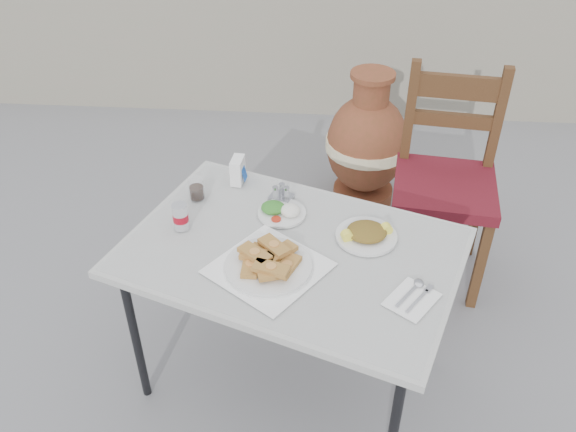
# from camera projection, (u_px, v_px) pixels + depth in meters

# --- Properties ---
(ground) EXTENTS (80.00, 80.00, 0.00)m
(ground) POSITION_uv_depth(u_px,v_px,m) (302.00, 395.00, 2.40)
(ground) COLOR slate
(ground) RESTS_ON ground
(cafe_table) EXTENTS (1.30, 1.09, 0.68)m
(cafe_table) POSITION_uv_depth(u_px,v_px,m) (291.00, 259.00, 2.09)
(cafe_table) COLOR black
(cafe_table) RESTS_ON ground
(pide_plate) EXTENTS (0.45, 0.45, 0.07)m
(pide_plate) POSITION_uv_depth(u_px,v_px,m) (268.00, 261.00, 1.96)
(pide_plate) COLOR white
(pide_plate) RESTS_ON cafe_table
(salad_rice_plate) EXTENTS (0.18, 0.18, 0.04)m
(salad_rice_plate) POSITION_uv_depth(u_px,v_px,m) (281.00, 211.00, 2.21)
(salad_rice_plate) COLOR silver
(salad_rice_plate) RESTS_ON cafe_table
(salad_chopped_plate) EXTENTS (0.21, 0.21, 0.05)m
(salad_chopped_plate) POSITION_uv_depth(u_px,v_px,m) (367.00, 233.00, 2.10)
(salad_chopped_plate) COLOR silver
(salad_chopped_plate) RESTS_ON cafe_table
(soda_can) EXTENTS (0.06, 0.06, 0.10)m
(soda_can) POSITION_uv_depth(u_px,v_px,m) (181.00, 216.00, 2.12)
(soda_can) COLOR silver
(soda_can) RESTS_ON cafe_table
(cola_glass) EXTENTS (0.06, 0.06, 0.08)m
(cola_glass) POSITION_uv_depth(u_px,v_px,m) (196.00, 190.00, 2.28)
(cola_glass) COLOR white
(cola_glass) RESTS_ON cafe_table
(napkin_holder) EXTENTS (0.06, 0.09, 0.10)m
(napkin_holder) POSITION_uv_depth(u_px,v_px,m) (238.00, 170.00, 2.36)
(napkin_holder) COLOR white
(napkin_holder) RESTS_ON cafe_table
(condiment_caddy) EXTENTS (0.10, 0.09, 0.06)m
(condiment_caddy) POSITION_uv_depth(u_px,v_px,m) (281.00, 194.00, 2.29)
(condiment_caddy) COLOR #B2B2B9
(condiment_caddy) RESTS_ON cafe_table
(cutlery_napkin) EXTENTS (0.19, 0.20, 0.01)m
(cutlery_napkin) POSITION_uv_depth(u_px,v_px,m) (413.00, 296.00, 1.87)
(cutlery_napkin) COLOR white
(cutlery_napkin) RESTS_ON cafe_table
(chair) EXTENTS (0.49, 0.49, 0.99)m
(chair) POSITION_uv_depth(u_px,v_px,m) (445.00, 179.00, 2.70)
(chair) COLOR #371F0F
(chair) RESTS_ON ground
(terracotta_urn) EXTENTS (0.44, 0.44, 0.77)m
(terracotta_urn) POSITION_uv_depth(u_px,v_px,m) (367.00, 145.00, 3.25)
(terracotta_urn) COLOR brown
(terracotta_urn) RESTS_ON ground
(back_wall) EXTENTS (6.00, 0.25, 1.20)m
(back_wall) POSITION_uv_depth(u_px,v_px,m) (325.00, 24.00, 4.03)
(back_wall) COLOR gray
(back_wall) RESTS_ON ground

